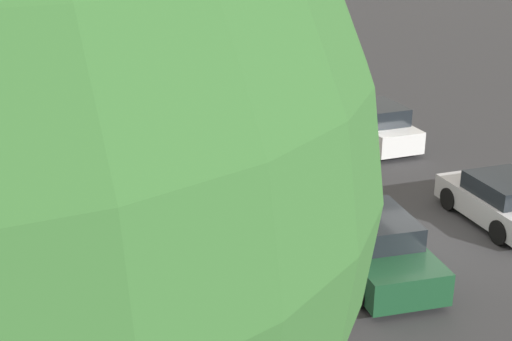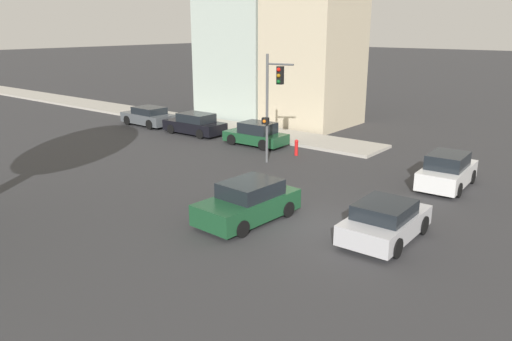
# 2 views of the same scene
# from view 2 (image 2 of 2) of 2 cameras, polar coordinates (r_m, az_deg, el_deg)

# --- Properties ---
(ground_plane) EXTENTS (300.00, 300.00, 0.00)m
(ground_plane) POSITION_cam_2_polar(r_m,az_deg,el_deg) (18.48, 6.56, -6.40)
(ground_plane) COLOR #333335
(sidewalk_strip) EXTENTS (3.31, 60.00, 0.18)m
(sidewalk_strip) POSITION_cam_2_polar(r_m,az_deg,el_deg) (49.88, -19.25, 7.26)
(sidewalk_strip) COLOR #ADA89E
(sidewalk_strip) RESTS_ON ground_plane
(rowhouse_backdrop) EXTENTS (6.50, 12.38, 11.90)m
(rowhouse_backdrop) POSITION_cam_2_polar(r_m,az_deg,el_deg) (38.75, 2.62, 14.10)
(rowhouse_backdrop) COLOR beige
(rowhouse_backdrop) RESTS_ON ground_plane
(traffic_signal) EXTENTS (0.72, 1.60, 5.71)m
(traffic_signal) POSITION_cam_2_polar(r_m,az_deg,el_deg) (25.97, 1.90, 8.58)
(traffic_signal) COLOR #515456
(traffic_signal) RESTS_ON ground_plane
(crossing_car_0) EXTENTS (3.86, 2.05, 1.37)m
(crossing_car_0) POSITION_cam_2_polar(r_m,az_deg,el_deg) (17.67, 14.54, -5.63)
(crossing_car_0) COLOR #B7B7BC
(crossing_car_0) RESTS_ON ground_plane
(crossing_car_1) EXTENTS (3.98, 2.00, 1.59)m
(crossing_car_1) POSITION_cam_2_polar(r_m,az_deg,el_deg) (24.17, 21.02, -0.09)
(crossing_car_1) COLOR silver
(crossing_car_1) RESTS_ON ground_plane
(crossing_car_2) EXTENTS (4.23, 2.18, 1.51)m
(crossing_car_2) POSITION_cam_2_polar(r_m,az_deg,el_deg) (18.72, -0.89, -3.66)
(crossing_car_2) COLOR #194728
(crossing_car_2) RESTS_ON ground_plane
(parked_car_0) EXTENTS (1.94, 3.92, 1.43)m
(parked_car_0) POSITION_cam_2_polar(r_m,az_deg,el_deg) (30.62, 0.02, 4.13)
(parked_car_0) COLOR #194728
(parked_car_0) RESTS_ON ground_plane
(parked_car_1) EXTENTS (1.99, 4.39, 1.43)m
(parked_car_1) POSITION_cam_2_polar(r_m,az_deg,el_deg) (34.06, -7.00, 5.26)
(parked_car_1) COLOR black
(parked_car_1) RESTS_ON ground_plane
(parked_car_2) EXTENTS (2.10, 4.26, 1.37)m
(parked_car_2) POSITION_cam_2_polar(r_m,az_deg,el_deg) (37.70, -12.19, 6.06)
(parked_car_2) COLOR #4C5156
(parked_car_2) RESTS_ON ground_plane
(fire_hydrant) EXTENTS (0.22, 0.22, 0.92)m
(fire_hydrant) POSITION_cam_2_polar(r_m,az_deg,el_deg) (28.29, 4.63, 2.70)
(fire_hydrant) COLOR red
(fire_hydrant) RESTS_ON ground_plane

